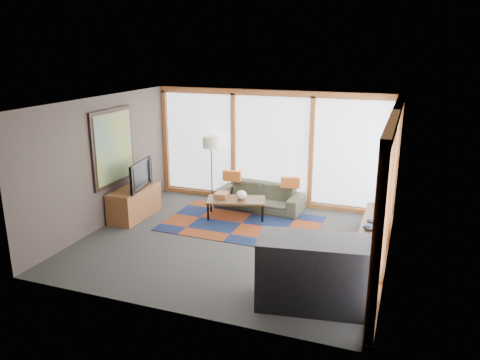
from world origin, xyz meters
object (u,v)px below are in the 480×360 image
(sofa, at_px, (260,196))
(television, at_px, (136,175))
(coffee_table, at_px, (236,208))
(tv_console, at_px, (135,203))
(bar_counter, at_px, (315,273))
(floor_lamp, at_px, (212,169))
(bookshelf, at_px, (372,232))

(sofa, height_order, television, television)
(coffee_table, relative_size, tv_console, 0.93)
(sofa, distance_m, coffee_table, 0.76)
(tv_console, bearing_deg, television, -2.87)
(sofa, xyz_separation_m, bar_counter, (1.97, -3.60, 0.22))
(sofa, height_order, floor_lamp, floor_lamp)
(sofa, relative_size, tv_console, 1.50)
(tv_console, height_order, bar_counter, bar_counter)
(television, bearing_deg, tv_console, 78.48)
(sofa, distance_m, bar_counter, 4.11)
(tv_console, bearing_deg, floor_lamp, 55.17)
(floor_lamp, relative_size, coffee_table, 1.28)
(tv_console, distance_m, television, 0.63)
(coffee_table, bearing_deg, bookshelf, -9.04)
(floor_lamp, bearing_deg, bookshelf, -18.92)
(floor_lamp, bearing_deg, sofa, -6.78)
(floor_lamp, bearing_deg, television, -122.41)
(sofa, height_order, bar_counter, bar_counter)
(floor_lamp, height_order, tv_console, floor_lamp)
(sofa, relative_size, coffee_table, 1.60)
(sofa, height_order, tv_console, tv_console)
(coffee_table, distance_m, bar_counter, 3.70)
(tv_console, relative_size, television, 1.25)
(television, height_order, bar_counter, television)
(floor_lamp, xyz_separation_m, television, (-1.01, -1.58, 0.17))
(floor_lamp, distance_m, tv_console, 1.98)
(bookshelf, height_order, television, television)
(sofa, relative_size, television, 1.88)
(floor_lamp, distance_m, bar_counter, 4.93)
(sofa, bearing_deg, floor_lamp, 177.56)
(floor_lamp, height_order, coffee_table, floor_lamp)
(sofa, xyz_separation_m, coffee_table, (-0.30, -0.69, -0.08))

